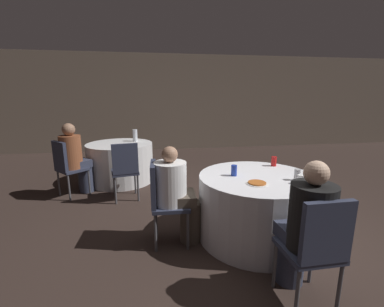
{
  "coord_description": "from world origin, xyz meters",
  "views": [
    {
      "loc": [
        -0.92,
        -2.63,
        1.62
      ],
      "look_at": [
        -0.38,
        0.78,
        0.84
      ],
      "focal_mm": 24.0,
      "sensor_mm": 36.0,
      "label": 1
    }
  ],
  "objects_px": {
    "pizza_plate_near": "(257,183)",
    "soda_can_blue": "(234,170)",
    "table_far": "(121,162)",
    "person_floral_shirt": "(76,159)",
    "bottle_far": "(135,135)",
    "chair_near_west": "(162,196)",
    "person_black_shirt": "(304,228)",
    "chair_near_south": "(317,244)",
    "table_near": "(256,207)",
    "person_white_shirt": "(177,194)",
    "chair_far_south": "(125,167)",
    "soda_can_red": "(274,161)",
    "soda_can_silver": "(297,175)",
    "chair_far_southwest": "(66,164)"
  },
  "relations": [
    {
      "from": "chair_near_south",
      "to": "bottle_far",
      "type": "distance_m",
      "value": 3.89
    },
    {
      "from": "table_far",
      "to": "chair_near_south",
      "type": "relative_size",
      "value": 1.32
    },
    {
      "from": "chair_far_south",
      "to": "person_white_shirt",
      "type": "relative_size",
      "value": 0.84
    },
    {
      "from": "table_far",
      "to": "person_floral_shirt",
      "type": "height_order",
      "value": "person_floral_shirt"
    },
    {
      "from": "table_near",
      "to": "chair_near_west",
      "type": "distance_m",
      "value": 1.09
    },
    {
      "from": "chair_near_south",
      "to": "soda_can_blue",
      "type": "height_order",
      "value": "chair_near_south"
    },
    {
      "from": "person_black_shirt",
      "to": "person_floral_shirt",
      "type": "bearing_deg",
      "value": 131.82
    },
    {
      "from": "pizza_plate_near",
      "to": "soda_can_red",
      "type": "xyz_separation_m",
      "value": [
        0.48,
        0.61,
        0.05
      ]
    },
    {
      "from": "table_near",
      "to": "chair_far_south",
      "type": "relative_size",
      "value": 1.42
    },
    {
      "from": "person_floral_shirt",
      "to": "chair_near_south",
      "type": "bearing_deg",
      "value": -1.92
    },
    {
      "from": "chair_far_south",
      "to": "soda_can_blue",
      "type": "distance_m",
      "value": 1.83
    },
    {
      "from": "soda_can_blue",
      "to": "bottle_far",
      "type": "bearing_deg",
      "value": 116.39
    },
    {
      "from": "chair_near_south",
      "to": "bottle_far",
      "type": "relative_size",
      "value": 3.97
    },
    {
      "from": "table_far",
      "to": "chair_far_south",
      "type": "relative_size",
      "value": 1.32
    },
    {
      "from": "chair_far_southwest",
      "to": "soda_can_red",
      "type": "xyz_separation_m",
      "value": [
        2.89,
        -1.25,
        0.24
      ]
    },
    {
      "from": "table_far",
      "to": "bottle_far",
      "type": "distance_m",
      "value": 0.6
    },
    {
      "from": "table_near",
      "to": "bottle_far",
      "type": "xyz_separation_m",
      "value": [
        -1.48,
        2.51,
        0.49
      ]
    },
    {
      "from": "chair_near_west",
      "to": "soda_can_blue",
      "type": "bearing_deg",
      "value": 93.29
    },
    {
      "from": "person_black_shirt",
      "to": "table_near",
      "type": "bearing_deg",
      "value": 90.0
    },
    {
      "from": "chair_far_south",
      "to": "soda_can_silver",
      "type": "distance_m",
      "value": 2.46
    },
    {
      "from": "chair_near_west",
      "to": "soda_can_blue",
      "type": "relative_size",
      "value": 7.6
    },
    {
      "from": "table_far",
      "to": "soda_can_silver",
      "type": "height_order",
      "value": "soda_can_silver"
    },
    {
      "from": "table_near",
      "to": "person_white_shirt",
      "type": "distance_m",
      "value": 0.93
    },
    {
      "from": "person_white_shirt",
      "to": "chair_near_south",
      "type": "bearing_deg",
      "value": 41.69
    },
    {
      "from": "table_far",
      "to": "pizza_plate_near",
      "type": "xyz_separation_m",
      "value": [
        1.65,
        -2.56,
        0.38
      ]
    },
    {
      "from": "chair_near_west",
      "to": "person_black_shirt",
      "type": "distance_m",
      "value": 1.44
    },
    {
      "from": "chair_near_west",
      "to": "chair_far_southwest",
      "type": "height_order",
      "value": "same"
    },
    {
      "from": "person_white_shirt",
      "to": "person_black_shirt",
      "type": "distance_m",
      "value": 1.31
    },
    {
      "from": "table_far",
      "to": "pizza_plate_near",
      "type": "bearing_deg",
      "value": -57.17
    },
    {
      "from": "soda_can_red",
      "to": "table_far",
      "type": "bearing_deg",
      "value": 137.65
    },
    {
      "from": "table_near",
      "to": "soda_can_silver",
      "type": "relative_size",
      "value": 10.8
    },
    {
      "from": "chair_far_south",
      "to": "soda_can_red",
      "type": "height_order",
      "value": "chair_far_south"
    },
    {
      "from": "chair_far_south",
      "to": "pizza_plate_near",
      "type": "height_order",
      "value": "chair_far_south"
    },
    {
      "from": "pizza_plate_near",
      "to": "soda_can_blue",
      "type": "xyz_separation_m",
      "value": [
        -0.15,
        0.3,
        0.05
      ]
    },
    {
      "from": "chair_far_southwest",
      "to": "chair_far_south",
      "type": "relative_size",
      "value": 1.0
    },
    {
      "from": "table_far",
      "to": "person_floral_shirt",
      "type": "relative_size",
      "value": 1.02
    },
    {
      "from": "table_far",
      "to": "pizza_plate_near",
      "type": "relative_size",
      "value": 5.51
    },
    {
      "from": "soda_can_blue",
      "to": "person_white_shirt",
      "type": "bearing_deg",
      "value": -177.91
    },
    {
      "from": "chair_near_south",
      "to": "person_white_shirt",
      "type": "bearing_deg",
      "value": 129.13
    },
    {
      "from": "person_black_shirt",
      "to": "chair_near_south",
      "type": "bearing_deg",
      "value": -90.0
    },
    {
      "from": "chair_far_south",
      "to": "soda_can_red",
      "type": "xyz_separation_m",
      "value": [
        1.95,
        -0.94,
        0.24
      ]
    },
    {
      "from": "chair_near_south",
      "to": "person_black_shirt",
      "type": "xyz_separation_m",
      "value": [
        -0.0,
        0.16,
        0.04
      ]
    },
    {
      "from": "person_floral_shirt",
      "to": "bottle_far",
      "type": "height_order",
      "value": "person_floral_shirt"
    },
    {
      "from": "chair_near_west",
      "to": "person_white_shirt",
      "type": "relative_size",
      "value": 0.84
    },
    {
      "from": "chair_near_south",
      "to": "bottle_far",
      "type": "height_order",
      "value": "bottle_far"
    },
    {
      "from": "table_near",
      "to": "bottle_far",
      "type": "bearing_deg",
      "value": 120.51
    },
    {
      "from": "chair_far_south",
      "to": "table_far",
      "type": "bearing_deg",
      "value": 90.0
    },
    {
      "from": "chair_near_south",
      "to": "table_far",
      "type": "bearing_deg",
      "value": 117.11
    },
    {
      "from": "chair_near_south",
      "to": "chair_far_south",
      "type": "bearing_deg",
      "value": 123.16
    },
    {
      "from": "chair_near_south",
      "to": "chair_far_south",
      "type": "xyz_separation_m",
      "value": [
        -1.58,
        2.38,
        0.0
      ]
    }
  ]
}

